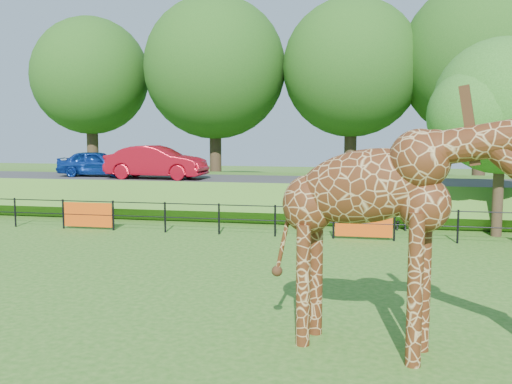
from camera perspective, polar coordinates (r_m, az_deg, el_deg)
ground at (r=12.15m, az=-4.50°, el=-11.36°), size 90.00×90.00×0.00m
giraffe at (r=9.39m, az=17.14°, el=-4.78°), size 5.46×2.35×3.85m
perimeter_fence at (r=19.65m, az=1.92°, el=-2.89°), size 28.07×0.10×1.10m
embankment at (r=26.99m, az=4.57°, el=-0.19°), size 40.00×9.00×1.30m
road at (r=25.44m, az=4.18°, el=1.03°), size 40.00×5.00×0.12m
car_blue at (r=28.66m, az=-15.66°, el=2.77°), size 3.78×1.81×1.25m
car_red at (r=26.62m, az=-9.93°, el=2.95°), size 4.66×1.77×1.52m
visitor at (r=21.41m, az=14.35°, el=-1.62°), size 0.62×0.43×1.62m
tree_east at (r=21.23m, az=23.60°, el=7.38°), size 5.40×4.71×6.76m
bg_tree_line at (r=33.34m, az=9.36°, el=12.24°), size 37.30×8.80×11.82m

